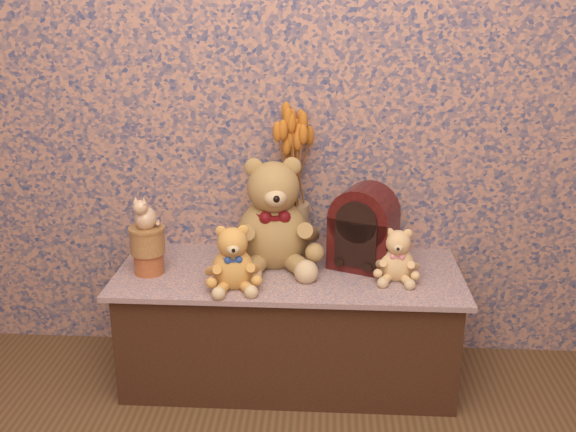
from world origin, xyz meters
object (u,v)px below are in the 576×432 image
at_px(teddy_small, 398,252).
at_px(ceramic_vase, 293,230).
at_px(teddy_large, 273,207).
at_px(teddy_medium, 233,254).
at_px(cathedral_radio, 364,227).
at_px(cat_figurine, 145,211).
at_px(biscuit_tin_lower, 149,263).

height_order(teddy_small, ceramic_vase, ceramic_vase).
relative_size(teddy_large, teddy_medium, 1.82).
bearing_deg(cathedral_radio, cat_figurine, -150.25).
xyz_separation_m(teddy_medium, cathedral_radio, (0.48, 0.21, 0.04)).
relative_size(teddy_small, ceramic_vase, 0.97).
bearing_deg(ceramic_vase, teddy_large, -131.58).
xyz_separation_m(teddy_large, teddy_small, (0.47, -0.12, -0.12)).
xyz_separation_m(cathedral_radio, cat_figurine, (-0.81, -0.11, 0.08)).
bearing_deg(cathedral_radio, biscuit_tin_lower, -150.25).
height_order(biscuit_tin_lower, cat_figurine, cat_figurine).
distance_m(teddy_medium, ceramic_vase, 0.36).
distance_m(teddy_small, cathedral_radio, 0.17).
relative_size(biscuit_tin_lower, cat_figurine, 0.86).
bearing_deg(ceramic_vase, biscuit_tin_lower, -158.97).
distance_m(teddy_medium, biscuit_tin_lower, 0.36).
bearing_deg(teddy_large, biscuit_tin_lower, -174.82).
xyz_separation_m(teddy_medium, teddy_small, (0.60, 0.10, -0.02)).
distance_m(teddy_small, biscuit_tin_lower, 0.93).
bearing_deg(teddy_medium, cathedral_radio, 13.08).
xyz_separation_m(teddy_medium, cat_figurine, (-0.34, 0.10, 0.12)).
bearing_deg(biscuit_tin_lower, cat_figurine, 0.00).
bearing_deg(teddy_large, teddy_medium, -129.59).
distance_m(teddy_medium, teddy_small, 0.61).
bearing_deg(teddy_medium, teddy_large, 49.77).
bearing_deg(cathedral_radio, teddy_large, -160.44).
height_order(teddy_small, cat_figurine, cat_figurine).
height_order(teddy_medium, teddy_small, teddy_medium).
relative_size(cathedral_radio, biscuit_tin_lower, 2.91).
height_order(teddy_medium, cathedral_radio, cathedral_radio).
bearing_deg(teddy_medium, ceramic_vase, 46.27).
bearing_deg(cat_figurine, teddy_small, 15.93).
bearing_deg(teddy_medium, biscuit_tin_lower, 153.09).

